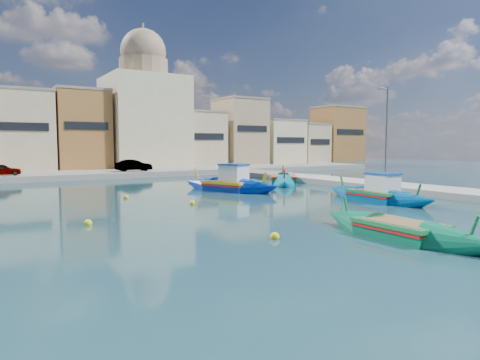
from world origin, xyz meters
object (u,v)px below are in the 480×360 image
object	(u,v)px
church_block	(144,109)
luzzu_blue_south	(400,232)
luzzu_turquoise_cabin	(377,196)
quay_street_lamp	(386,135)
luzzu_blue_cabin	(229,186)
luzzu_cyan_mid	(284,181)
luzzu_green	(245,186)

from	to	relation	value
church_block	luzzu_blue_south	xyz separation A→B (m)	(-6.18, -45.89, -8.16)
luzzu_blue_south	luzzu_turquoise_cabin	bearing A→B (deg)	44.65
quay_street_lamp	luzzu_turquoise_cabin	bearing A→B (deg)	-144.38
luzzu_turquoise_cabin	luzzu_blue_cabin	world-z (taller)	luzzu_blue_cabin
luzzu_turquoise_cabin	luzzu_cyan_mid	xyz separation A→B (m)	(2.32, 12.57, -0.06)
luzzu_turquoise_cabin	luzzu_blue_south	size ratio (longest dim) A/B	1.09
luzzu_cyan_mid	luzzu_green	bearing A→B (deg)	-162.29
luzzu_blue_cabin	luzzu_green	xyz separation A→B (m)	(1.90, 0.73, -0.16)
quay_street_lamp	luzzu_turquoise_cabin	xyz separation A→B (m)	(-5.80, -4.16, -4.00)
luzzu_turquoise_cabin	luzzu_blue_south	distance (m)	11.00
luzzu_cyan_mid	luzzu_green	distance (m)	5.59
luzzu_cyan_mid	luzzu_green	xyz separation A→B (m)	(-5.32, -1.70, -0.04)
quay_street_lamp	luzzu_blue_cabin	world-z (taller)	quay_street_lamp
quay_street_lamp	luzzu_green	world-z (taller)	quay_street_lamp
church_block	luzzu_green	xyz separation A→B (m)	(-1.36, -27.28, -8.17)
church_block	luzzu_blue_cabin	distance (m)	29.32
luzzu_turquoise_cabin	church_block	bearing A→B (deg)	92.46
luzzu_turquoise_cabin	luzzu_cyan_mid	bearing A→B (deg)	79.53
quay_street_lamp	luzzu_turquoise_cabin	world-z (taller)	quay_street_lamp
quay_street_lamp	luzzu_blue_cabin	bearing A→B (deg)	150.77
luzzu_blue_cabin	luzzu_green	distance (m)	2.04
church_block	luzzu_green	size ratio (longest dim) A/B	2.63
quay_street_lamp	luzzu_cyan_mid	distance (m)	9.97
luzzu_blue_cabin	luzzu_cyan_mid	world-z (taller)	luzzu_blue_cabin
luzzu_green	luzzu_blue_south	distance (m)	19.22
luzzu_cyan_mid	luzzu_blue_south	distance (m)	22.70
church_block	luzzu_blue_cabin	bearing A→B (deg)	-96.64
church_block	quay_street_lamp	distance (m)	35.04
church_block	quay_street_lamp	world-z (taller)	church_block
luzzu_green	quay_street_lamp	bearing A→B (deg)	-37.34
luzzu_green	luzzu_blue_south	world-z (taller)	luzzu_blue_south
luzzu_turquoise_cabin	luzzu_blue_cabin	distance (m)	11.27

